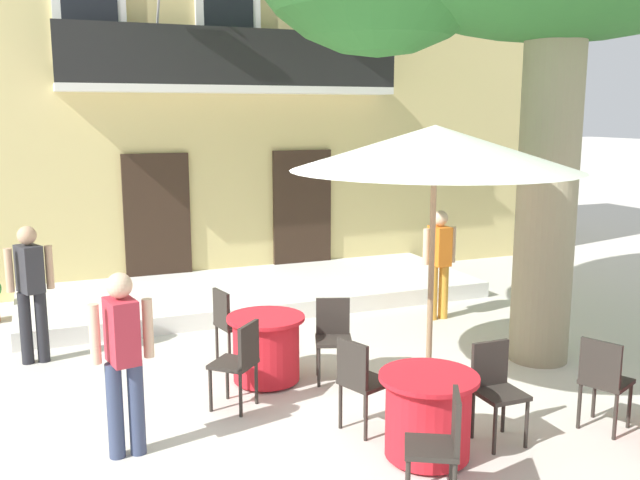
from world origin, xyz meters
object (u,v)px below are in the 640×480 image
at_px(cafe_chair_near_tree_1, 496,385).
at_px(cafe_chair_middle_0, 230,321).
at_px(pedestrian_near_entrance, 123,354).
at_px(cafe_chair_middle_2, 333,333).
at_px(pedestrian_mid_plaza, 439,258).
at_px(cafe_table_near_tree, 428,415).
at_px(cafe_chair_front_0, 603,378).
at_px(cafe_umbrella, 435,149).
at_px(cafe_chair_middle_1, 240,359).
at_px(cafe_chair_near_tree_0, 441,441).
at_px(cafe_chair_near_tree_2, 360,378).
at_px(pedestrian_by_tree, 31,286).
at_px(cafe_table_middle, 266,348).

height_order(cafe_chair_near_tree_1, cafe_chair_middle_0, same).
xyz_separation_m(cafe_chair_middle_0, pedestrian_near_entrance, (-1.43, -1.89, 0.40)).
height_order(cafe_chair_middle_2, pedestrian_mid_plaza, pedestrian_mid_plaza).
relative_size(cafe_table_near_tree, cafe_chair_front_0, 0.95).
relative_size(cafe_chair_front_0, cafe_umbrella, 0.31).
relative_size(cafe_chair_middle_1, pedestrian_near_entrance, 0.55).
height_order(cafe_chair_near_tree_0, cafe_chair_front_0, same).
bearing_deg(pedestrian_near_entrance, cafe_umbrella, 2.05).
xyz_separation_m(cafe_chair_near_tree_0, cafe_chair_near_tree_2, (-0.03, 1.37, 0.00)).
relative_size(cafe_chair_near_tree_1, cafe_chair_middle_2, 1.00).
bearing_deg(cafe_chair_near_tree_0, pedestrian_by_tree, 122.38).
bearing_deg(cafe_umbrella, pedestrian_by_tree, 145.05).
bearing_deg(pedestrian_by_tree, cafe_table_middle, -34.26).
distance_m(cafe_umbrella, pedestrian_near_entrance, 3.53).
bearing_deg(cafe_chair_middle_2, pedestrian_by_tree, 149.84).
distance_m(cafe_chair_middle_0, pedestrian_by_tree, 2.39).
height_order(cafe_chair_near_tree_1, cafe_table_middle, cafe_chair_near_tree_1).
relative_size(cafe_chair_near_tree_0, cafe_table_middle, 1.05).
relative_size(cafe_chair_middle_2, cafe_umbrella, 0.31).
bearing_deg(cafe_chair_middle_0, pedestrian_near_entrance, -127.09).
distance_m(pedestrian_mid_plaza, pedestrian_by_tree, 5.45).
bearing_deg(cafe_chair_middle_0, cafe_chair_middle_1, -100.41).
bearing_deg(cafe_table_middle, cafe_chair_front_0, -42.58).
xyz_separation_m(cafe_chair_middle_0, pedestrian_by_tree, (-2.17, 0.91, 0.41)).
height_order(cafe_chair_middle_1, pedestrian_by_tree, pedestrian_by_tree).
height_order(cafe_chair_near_tree_0, cafe_chair_middle_1, same).
xyz_separation_m(cafe_chair_near_tree_1, cafe_umbrella, (-0.07, 1.06, 2.08)).
distance_m(cafe_chair_near_tree_1, cafe_chair_near_tree_2, 1.24).
bearing_deg(cafe_chair_front_0, pedestrian_near_entrance, 164.28).
height_order(cafe_chair_middle_2, pedestrian_near_entrance, pedestrian_near_entrance).
relative_size(cafe_chair_near_tree_2, pedestrian_by_tree, 0.55).
xyz_separation_m(cafe_chair_near_tree_2, cafe_chair_front_0, (2.12, -0.84, 0.00)).
bearing_deg(cafe_chair_near_tree_2, pedestrian_near_entrance, 170.64).
xyz_separation_m(pedestrian_near_entrance, pedestrian_by_tree, (-0.74, 2.79, 0.01)).
height_order(cafe_chair_near_tree_0, cafe_chair_middle_0, same).
xyz_separation_m(cafe_chair_near_tree_1, pedestrian_by_tree, (-3.91, 3.75, 0.41)).
distance_m(cafe_chair_middle_1, pedestrian_near_entrance, 1.38).
relative_size(cafe_chair_near_tree_0, cafe_chair_middle_1, 1.00).
bearing_deg(cafe_chair_middle_0, cafe_chair_near_tree_2, -73.42).
bearing_deg(cafe_table_near_tree, cafe_chair_near_tree_0, -113.12).
bearing_deg(cafe_chair_near_tree_1, cafe_table_near_tree, -174.51).
distance_m(cafe_chair_near_tree_1, pedestrian_near_entrance, 3.33).
xyz_separation_m(cafe_chair_near_tree_0, cafe_chair_middle_2, (0.26, 2.70, 0.00)).
xyz_separation_m(cafe_umbrella, pedestrian_by_tree, (-3.84, 2.68, -1.67)).
xyz_separation_m(cafe_chair_middle_1, cafe_chair_front_0, (3.02, -1.76, 0.00)).
xyz_separation_m(cafe_chair_near_tree_2, cafe_table_middle, (-0.44, 1.51, -0.14)).
bearing_deg(cafe_chair_middle_1, cafe_chair_front_0, -30.17).
bearing_deg(cafe_chair_middle_0, cafe_chair_near_tree_0, -79.09).
relative_size(cafe_chair_near_tree_0, cafe_umbrella, 0.31).
xyz_separation_m(cafe_chair_middle_1, cafe_umbrella, (1.91, -0.46, 2.08)).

